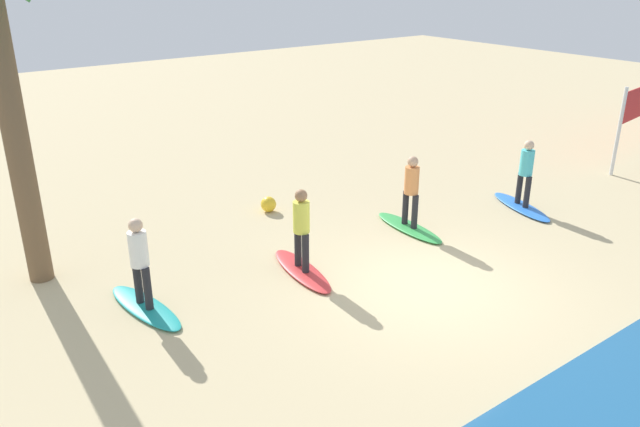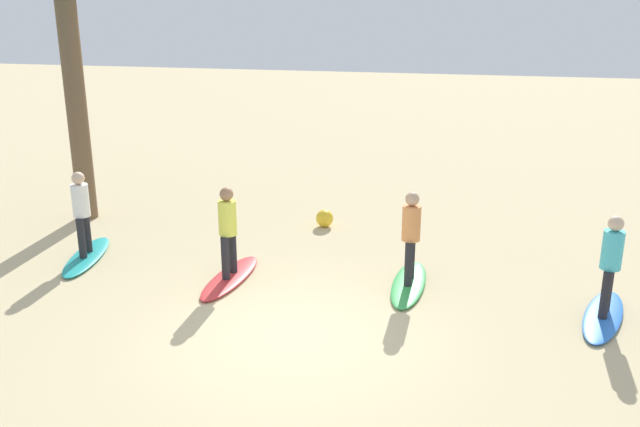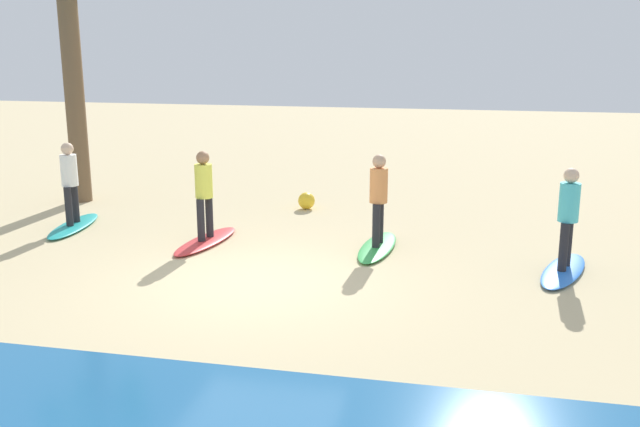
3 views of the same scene
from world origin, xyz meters
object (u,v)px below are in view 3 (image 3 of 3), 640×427
surfboard_blue (563,271)px  surfboard_teal (74,226)px  surfer_teal (70,177)px  surfer_green (379,193)px  surfer_red (204,189)px  beach_ball (306,201)px  surfboard_red (206,241)px  surfer_blue (568,211)px  surfboard_green (378,247)px

surfboard_blue → surfboard_teal: (9.31, -0.90, 0.00)m
surfboard_blue → surfer_teal: 9.41m
surfboard_teal → surfer_teal: 0.99m
surfer_green → surfer_red: (3.17, 0.29, 0.00)m
beach_ball → surfboard_red: bearing=69.2°
surfboard_teal → surfboard_blue: bearing=76.3°
surfer_blue → surfer_red: same height
surfer_green → surfer_red: 3.19m
surfboard_red → surfer_blue: bearing=93.9°
surfboard_green → beach_ball: size_ratio=5.55×
surfboard_green → surfer_blue: bearing=80.9°
surfer_blue → surfer_red: 6.31m
surfer_blue → surfboard_teal: (9.31, -0.90, -0.99)m
surfer_green → surfboard_teal: bearing=-1.8°
surfboard_blue → surfboard_teal: 9.36m
beach_ball → surfer_teal: bearing=32.1°
surfer_blue → surfer_green: bearing=-12.7°
surfer_teal → beach_ball: (-4.19, -2.63, -0.85)m
surfboard_green → surfboard_teal: (6.19, -0.19, 0.00)m
surfer_red → beach_ball: (-1.18, -3.11, -0.85)m
surfboard_green → surfer_green: size_ratio=1.28×
surfboard_red → surfboard_blue: bearing=93.9°
surfer_green → surfer_teal: size_ratio=1.00×
surfer_teal → surfer_blue: bearing=174.5°
surfboard_red → beach_ball: bearing=166.8°
surfboard_red → beach_ball: beach_ball is taller
surfboard_green → surfer_teal: surfer_teal is taller
surfer_green → surfboard_teal: size_ratio=0.78×
surfer_blue → surfboard_teal: surfer_blue is taller
surfboard_green → surfboard_blue: bearing=80.9°
surfboard_blue → surfboard_teal: size_ratio=1.00×
surfboard_blue → surfer_green: (3.13, -0.71, 0.99)m
surfboard_red → beach_ball: (-1.18, -3.11, 0.14)m
surfer_blue → surfer_green: size_ratio=1.00×
surfboard_teal → surfer_teal: surfer_teal is taller
surfer_teal → beach_ball: size_ratio=4.33×
surfboard_blue → surfboard_green: 3.21m
surfboard_blue → surfer_teal: size_ratio=1.28×
surfer_red → surfer_green: bearing=-174.8°
surfboard_red → beach_ball: 3.33m
surfboard_teal → beach_ball: 4.95m
surfer_green → surfboard_red: (3.17, 0.29, -0.99)m
surfer_red → surfboard_red: bearing=0.0°
surfer_green → surfer_red: same height
surfboard_blue → surfer_blue: bearing=0.0°
surfboard_green → surfboard_teal: same height
surfer_green → surfer_teal: same height
surfboard_green → surfer_green: surfer_green is taller
surfer_blue → surfboard_green: surfer_blue is taller
surfer_blue → surfboard_green: (3.13, -0.71, -0.99)m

